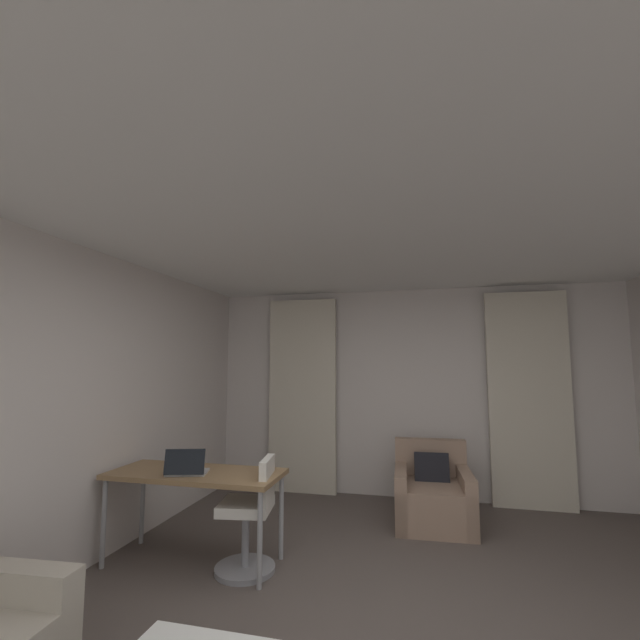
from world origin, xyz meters
TOP-DOWN VIEW (x-y plane):
  - wall_window at (0.00, 3.03)m, footprint 5.12×0.06m
  - wall_left at (-2.53, 0.00)m, footprint 0.06×6.12m
  - ceiling at (0.00, 0.00)m, footprint 5.12×6.12m
  - curtain_left_panel at (-1.38, 2.90)m, footprint 0.90×0.06m
  - curtain_right_panel at (1.38, 2.90)m, footprint 0.90×0.06m
  - armchair at (0.25, 2.19)m, footprint 0.81×0.88m
  - desk at (-1.71, 0.81)m, footprint 1.46×0.60m
  - desk_chair at (-1.20, 0.79)m, footprint 0.48×0.48m
  - laptop at (-1.74, 0.70)m, footprint 0.38×0.33m

SIDE VIEW (x-z plane):
  - armchair at x=0.25m, z-range -0.13..0.67m
  - desk_chair at x=-1.20m, z-range -0.05..0.83m
  - desk at x=-1.71m, z-range 0.31..1.05m
  - laptop at x=-1.74m, z-range 0.68..0.89m
  - curtain_left_panel at x=-1.38m, z-range 0.00..2.50m
  - curtain_right_panel at x=1.38m, z-range 0.00..2.50m
  - wall_window at x=0.00m, z-range 0.00..2.60m
  - wall_left at x=-2.53m, z-range 0.00..2.60m
  - ceiling at x=0.00m, z-range 2.60..2.66m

